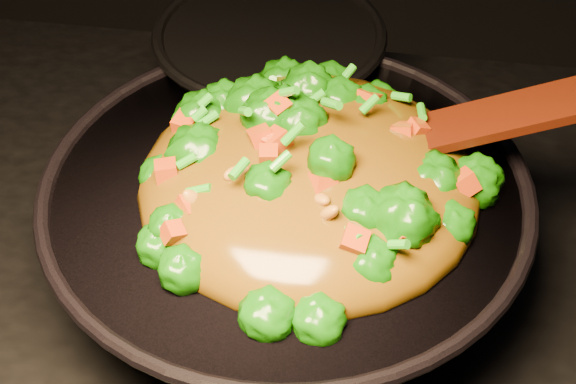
# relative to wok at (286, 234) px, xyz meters

# --- Properties ---
(wok) EXTENTS (0.46, 0.46, 0.11)m
(wok) POSITION_rel_wok_xyz_m (0.00, 0.00, 0.00)
(wok) COLOR black
(wok) RESTS_ON stovetop
(stir_fry) EXTENTS (0.31, 0.31, 0.10)m
(stir_fry) POSITION_rel_wok_xyz_m (0.02, 0.00, 0.11)
(stir_fry) COLOR #156207
(stir_fry) RESTS_ON wok
(spatula) EXTENTS (0.30, 0.06, 0.13)m
(spatula) POSITION_rel_wok_xyz_m (0.16, 0.05, 0.11)
(spatula) COLOR #351405
(spatula) RESTS_ON wok
(back_pot) EXTENTS (0.25, 0.25, 0.13)m
(back_pot) POSITION_rel_wok_xyz_m (-0.05, 0.21, 0.01)
(back_pot) COLOR black
(back_pot) RESTS_ON stovetop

